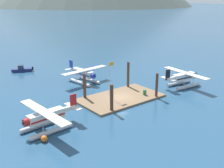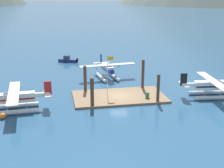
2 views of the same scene
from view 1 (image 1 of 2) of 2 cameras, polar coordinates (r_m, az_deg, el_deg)
ground_plane at (r=45.75m, az=1.73°, el=-3.06°), size 1200.00×1200.00×0.00m
dock_platform at (r=45.70m, az=1.73°, el=-2.88°), size 13.84×7.90×0.30m
piling_near_left at (r=39.86m, az=-0.08°, el=-3.01°), size 0.50×0.50×4.23m
piling_near_right at (r=45.96m, az=9.29°, el=-0.36°), size 0.44×0.44×4.28m
piling_far_left at (r=44.99m, az=-5.72°, el=-0.55°), size 0.50×0.50×4.37m
piling_far_right at (r=50.30m, az=3.39°, el=1.85°), size 0.46×0.46×4.98m
flagpole at (r=44.27m, az=-0.47°, el=1.81°), size 0.95×0.10×6.10m
fuel_drum at (r=46.77m, az=6.82°, el=-1.74°), size 0.62×0.62×0.88m
mooring_buoy at (r=33.60m, az=-13.96°, el=-10.99°), size 0.76×0.76×0.76m
seaplane_white_stbd_aft at (r=53.18m, az=14.76°, el=1.14°), size 7.95×10.49×3.84m
seaplane_silver_bow_centre at (r=53.93m, az=-5.79°, el=1.87°), size 10.49×7.95×3.84m
seaplane_cream_port_aft at (r=35.64m, az=-13.57°, el=-7.08°), size 7.97×10.47×3.84m
boat_navy_open_north at (r=65.44m, az=-18.30°, el=2.90°), size 4.56×3.10×1.50m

